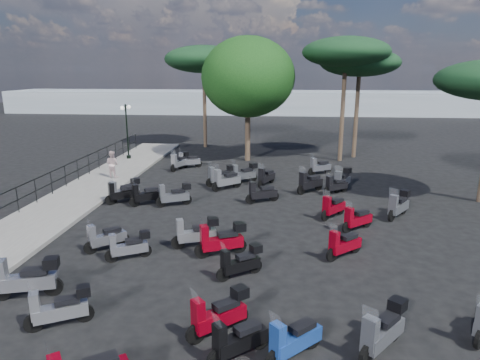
# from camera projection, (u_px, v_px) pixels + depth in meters

# --- Properties ---
(ground) EXTENTS (120.00, 120.00, 0.00)m
(ground) POSITION_uv_depth(u_px,v_px,m) (199.00, 228.00, 16.54)
(ground) COLOR black
(ground) RESTS_ON ground
(sidewalk) EXTENTS (3.00, 30.00, 0.15)m
(sidewalk) POSITION_uv_depth(u_px,v_px,m) (74.00, 199.00, 20.00)
(sidewalk) COLOR slate
(sidewalk) RESTS_ON ground
(railing) EXTENTS (0.04, 26.04, 1.10)m
(railing) POSITION_uv_depth(u_px,v_px,m) (43.00, 183.00, 19.71)
(railing) COLOR black
(railing) RESTS_ON sidewalk
(lamp_post_2) EXTENTS (0.39, 1.05, 3.61)m
(lamp_post_2) POSITION_uv_depth(u_px,v_px,m) (127.00, 128.00, 28.24)
(lamp_post_2) COLOR black
(lamp_post_2) RESTS_ON sidewalk
(pedestrian_far) EXTENTS (0.85, 0.74, 1.48)m
(pedestrian_far) POSITION_uv_depth(u_px,v_px,m) (112.00, 164.00, 23.57)
(pedestrian_far) COLOR #C9AAAD
(pedestrian_far) RESTS_ON sidewalk
(scooter_0) EXTENTS (1.45, 0.91, 1.26)m
(scooter_0) POSITION_uv_depth(u_px,v_px,m) (60.00, 309.00, 10.12)
(scooter_0) COLOR black
(scooter_0) RESTS_ON ground
(scooter_1) EXTENTS (1.79, 0.80, 1.46)m
(scooter_1) POSITION_uv_depth(u_px,v_px,m) (27.00, 279.00, 11.40)
(scooter_1) COLOR black
(scooter_1) RESTS_ON ground
(scooter_2) EXTENTS (1.23, 1.14, 1.26)m
(scooter_2) POSITION_uv_depth(u_px,v_px,m) (106.00, 238.00, 14.45)
(scooter_2) COLOR black
(scooter_2) RESTS_ON ground
(scooter_3) EXTENTS (1.39, 1.06, 1.31)m
(scooter_3) POSITION_uv_depth(u_px,v_px,m) (122.00, 194.00, 19.54)
(scooter_3) COLOR black
(scooter_3) RESTS_ON ground
(scooter_4) EXTENTS (1.21, 1.36, 1.33)m
(scooter_4) POSITION_uv_depth(u_px,v_px,m) (124.00, 191.00, 19.77)
(scooter_4) COLOR black
(scooter_4) RESTS_ON ground
(scooter_5) EXTENTS (0.87, 1.60, 1.35)m
(scooter_5) POSITION_uv_depth(u_px,v_px,m) (180.00, 162.00, 26.02)
(scooter_5) COLOR black
(scooter_5) RESTS_ON ground
(scooter_7) EXTENTS (1.37, 0.87, 1.19)m
(scooter_7) POSITION_uv_depth(u_px,v_px,m) (129.00, 246.00, 13.74)
(scooter_7) COLOR black
(scooter_7) RESTS_ON ground
(scooter_8) EXTENTS (1.66, 0.95, 1.41)m
(scooter_8) POSITION_uv_depth(u_px,v_px,m) (221.00, 240.00, 14.01)
(scooter_8) COLOR black
(scooter_8) RESTS_ON ground
(scooter_9) EXTENTS (1.51, 0.93, 1.31)m
(scooter_9) POSITION_uv_depth(u_px,v_px,m) (174.00, 195.00, 19.12)
(scooter_9) COLOR black
(scooter_9) RESTS_ON ground
(scooter_10) EXTENTS (1.46, 1.14, 1.35)m
(scooter_10) POSITION_uv_depth(u_px,v_px,m) (221.00, 176.00, 22.50)
(scooter_10) COLOR black
(scooter_10) RESTS_ON ground
(scooter_11) EXTENTS (1.49, 0.90, 1.30)m
(scooter_11) POSITION_uv_depth(u_px,v_px,m) (189.00, 161.00, 26.44)
(scooter_11) COLOR black
(scooter_11) RESTS_ON ground
(scooter_12) EXTENTS (1.37, 1.23, 1.34)m
(scooter_12) POSITION_uv_depth(u_px,v_px,m) (219.00, 315.00, 9.83)
(scooter_12) COLOR black
(scooter_12) RESTS_ON ground
(scooter_13) EXTENTS (1.25, 1.20, 1.30)m
(scooter_13) POSITION_uv_depth(u_px,v_px,m) (294.00, 340.00, 8.98)
(scooter_13) COLOR black
(scooter_13) RESTS_ON ground
(scooter_14) EXTENTS (1.61, 0.84, 1.34)m
(scooter_14) POSITION_uv_depth(u_px,v_px,m) (196.00, 233.00, 14.68)
(scooter_14) COLOR black
(scooter_14) RESTS_ON ground
(scooter_15) EXTENTS (1.52, 0.91, 1.32)m
(scooter_15) POSITION_uv_depth(u_px,v_px,m) (262.00, 193.00, 19.60)
(scooter_15) COLOR black
(scooter_15) RESTS_ON ground
(scooter_16) EXTENTS (0.91, 1.49, 1.30)m
(scooter_16) POSITION_uv_depth(u_px,v_px,m) (266.00, 177.00, 22.53)
(scooter_16) COLOR black
(scooter_16) RESTS_ON ground
(scooter_17) EXTENTS (1.41, 1.26, 1.42)m
(scooter_17) POSITION_uv_depth(u_px,v_px,m) (226.00, 180.00, 21.71)
(scooter_17) COLOR black
(scooter_17) RESTS_ON ground
(scooter_18) EXTENTS (1.27, 1.09, 1.25)m
(scooter_18) POSITION_uv_depth(u_px,v_px,m) (238.00, 341.00, 8.99)
(scooter_18) COLOR black
(scooter_18) RESTS_ON ground
(scooter_19) EXTENTS (1.32, 1.00, 1.21)m
(scooter_19) POSITION_uv_depth(u_px,v_px,m) (240.00, 263.00, 12.56)
(scooter_19) COLOR black
(scooter_19) RESTS_ON ground
(scooter_20) EXTENTS (1.27, 1.12, 1.28)m
(scooter_20) POSITION_uv_depth(u_px,v_px,m) (344.00, 245.00, 13.89)
(scooter_20) COLOR black
(scooter_20) RESTS_ON ground
(scooter_21) EXTENTS (1.12, 1.32, 1.30)m
(scooter_21) POSITION_uv_depth(u_px,v_px,m) (333.00, 207.00, 17.62)
(scooter_21) COLOR black
(scooter_21) RESTS_ON ground
(scooter_22) EXTENTS (1.29, 0.92, 1.19)m
(scooter_22) POSITION_uv_depth(u_px,v_px,m) (336.00, 186.00, 21.04)
(scooter_22) COLOR black
(scooter_22) RESTS_ON ground
(scooter_23) EXTENTS (1.42, 0.98, 1.29)m
(scooter_23) POSITION_uv_depth(u_px,v_px,m) (320.00, 167.00, 24.87)
(scooter_23) COLOR black
(scooter_23) RESTS_ON ground
(scooter_24) EXTENTS (1.24, 1.40, 1.36)m
(scooter_24) POSITION_uv_depth(u_px,v_px,m) (383.00, 331.00, 9.19)
(scooter_24) COLOR black
(scooter_24) RESTS_ON ground
(scooter_26) EXTENTS (1.29, 1.09, 1.27)m
(scooter_26) POSITION_uv_depth(u_px,v_px,m) (357.00, 219.00, 16.23)
(scooter_26) COLOR black
(scooter_26) RESTS_ON ground
(scooter_27) EXTENTS (1.18, 1.50, 1.39)m
(scooter_27) POSITION_uv_depth(u_px,v_px,m) (398.00, 205.00, 17.61)
(scooter_27) COLOR black
(scooter_27) RESTS_ON ground
(scooter_28) EXTENTS (1.04, 1.55, 1.37)m
(scooter_28) POSITION_uv_depth(u_px,v_px,m) (342.00, 180.00, 21.67)
(scooter_28) COLOR black
(scooter_28) RESTS_ON ground
(scooter_29) EXTENTS (1.35, 1.32, 1.42)m
(scooter_29) POSITION_uv_depth(u_px,v_px,m) (310.00, 183.00, 21.20)
(scooter_29) COLOR black
(scooter_29) RESTS_ON ground
(scooter_30) EXTENTS (1.39, 1.06, 1.31)m
(scooter_30) POSITION_uv_depth(u_px,v_px,m) (146.00, 195.00, 19.25)
(scooter_30) COLOR black
(scooter_30) RESTS_ON ground
(scooter_31) EXTENTS (1.46, 1.14, 1.35)m
(scooter_31) POSITION_uv_depth(u_px,v_px,m) (244.00, 174.00, 23.00)
(scooter_31) COLOR black
(scooter_31) RESTS_ON ground
(broadleaf_tree) EXTENTS (6.06, 6.06, 8.05)m
(broadleaf_tree) POSITION_uv_depth(u_px,v_px,m) (248.00, 77.00, 27.48)
(broadleaf_tree) COLOR #38281E
(broadleaf_tree) RESTS_ON ground
(pine_0) EXTENTS (5.29, 5.29, 7.31)m
(pine_0) POSITION_uv_depth(u_px,v_px,m) (360.00, 63.00, 28.32)
(pine_0) COLOR #38281E
(pine_0) RESTS_ON ground
(pine_1) EXTENTS (5.55, 5.55, 7.99)m
(pine_1) POSITION_uv_depth(u_px,v_px,m) (346.00, 53.00, 27.03)
(pine_1) COLOR #38281E
(pine_1) RESTS_ON ground
(pine_2) EXTENTS (5.87, 5.87, 7.72)m
(pine_2) POSITION_uv_depth(u_px,v_px,m) (204.00, 60.00, 32.13)
(pine_2) COLOR #38281E
(pine_2) RESTS_ON ground
(distant_hills) EXTENTS (70.00, 8.00, 3.00)m
(distant_hills) POSITION_uv_depth(u_px,v_px,m) (258.00, 102.00, 59.53)
(distant_hills) COLOR gray
(distant_hills) RESTS_ON ground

